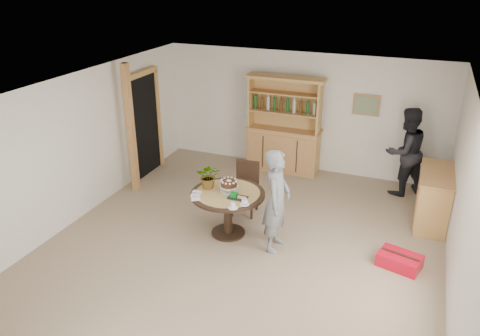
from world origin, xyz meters
The scene contains 17 objects.
ground centered at (0.00, 0.00, 0.00)m, with size 7.00×7.00×0.00m, color tan.
room_shell centered at (0.00, 0.01, 1.74)m, with size 6.04×7.04×2.52m.
doorway centered at (-2.93, 2.00, 1.11)m, with size 0.13×1.10×2.18m.
pine_post centered at (-2.70, 1.20, 1.25)m, with size 0.12×0.12×2.50m, color tan.
hutch centered at (-0.30, 3.24, 0.69)m, with size 1.62×0.54×2.04m.
sideboard centered at (2.74, 2.00, 0.47)m, with size 0.54×1.26×0.94m.
dining_table centered at (-0.36, 0.36, 0.60)m, with size 1.20×1.20×0.76m.
dining_chair centered at (-0.37, 1.19, 0.54)m, with size 0.46×0.46×0.95m.
birthday_cake centered at (-0.36, 0.41, 0.88)m, with size 0.30×0.30×0.20m.
flower_vase centered at (-0.71, 0.41, 0.97)m, with size 0.38×0.33×0.42m, color #3F7233.
gift_tray centered at (-0.15, 0.23, 0.79)m, with size 0.30×0.20×0.08m.
coffee_cup_a centered at (0.04, 0.08, 0.80)m, with size 0.15×0.15×0.09m.
coffee_cup_b centered at (-0.08, -0.09, 0.79)m, with size 0.15×0.15×0.08m.
napkins centered at (-0.77, 0.05, 0.77)m, with size 0.24×0.33×0.03m.
teen_boy centered at (0.49, 0.26, 0.82)m, with size 0.60×0.39×1.65m, color slate.
adult_person centered at (2.16, 3.00, 0.86)m, with size 0.83×0.65×1.72m, color black.
red_suitcase centered at (2.35, 0.45, 0.10)m, with size 0.68×0.54×0.21m.
Camera 1 is at (2.30, -5.77, 4.12)m, focal length 35.00 mm.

